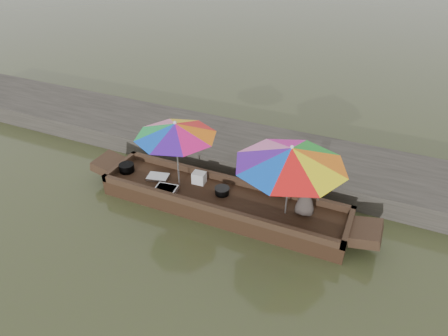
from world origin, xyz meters
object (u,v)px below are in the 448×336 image
at_px(tray_crayfish, 166,189).
at_px(tray_scallop, 158,177).
at_px(vendor, 307,192).
at_px(umbrella_bow, 177,154).
at_px(cooking_pot, 127,168).
at_px(charcoal_grill, 222,191).
at_px(supply_bag, 199,178).
at_px(umbrella_stern, 288,181).
at_px(boat_hull, 222,203).

relative_size(tray_crayfish, tray_scallop, 1.00).
bearing_deg(vendor, umbrella_bow, -2.00).
bearing_deg(cooking_pot, charcoal_grill, 2.27).
relative_size(supply_bag, umbrella_stern, 0.13).
xyz_separation_m(vendor, umbrella_bow, (-2.77, -0.16, 0.26)).
bearing_deg(supply_bag, charcoal_grill, -15.50).
bearing_deg(boat_hull, vendor, 5.14).
height_order(tray_crayfish, charcoal_grill, charcoal_grill).
bearing_deg(supply_bag, tray_scallop, -166.35).
height_order(cooking_pot, umbrella_bow, umbrella_bow).
height_order(tray_crayfish, supply_bag, supply_bag).
distance_m(tray_scallop, vendor, 3.37).
bearing_deg(boat_hull, cooking_pot, -179.51).
xyz_separation_m(tray_crayfish, umbrella_bow, (0.14, 0.32, 0.73)).
bearing_deg(boat_hull, supply_bag, 159.52).
height_order(tray_scallop, charcoal_grill, charcoal_grill).
bearing_deg(umbrella_stern, supply_bag, 173.05).
bearing_deg(umbrella_stern, tray_scallop, 179.54).
distance_m(tray_crayfish, charcoal_grill, 1.21).
bearing_deg(tray_crayfish, umbrella_bow, 66.29).
xyz_separation_m(cooking_pot, tray_crayfish, (1.24, -0.30, -0.05)).
relative_size(cooking_pot, charcoal_grill, 1.15).
bearing_deg(charcoal_grill, vendor, 2.64).
relative_size(vendor, umbrella_stern, 0.48).
xyz_separation_m(boat_hull, charcoal_grill, (-0.03, 0.07, 0.25)).
relative_size(boat_hull, supply_bag, 19.08).
bearing_deg(boat_hull, tray_scallop, 179.14).
height_order(charcoal_grill, supply_bag, supply_bag).
height_order(supply_bag, umbrella_stern, umbrella_stern).
height_order(tray_crayfish, tray_scallop, tray_crayfish).
xyz_separation_m(cooking_pot, charcoal_grill, (2.39, 0.09, -0.02)).
distance_m(vendor, umbrella_bow, 2.78).
xyz_separation_m(cooking_pot, tray_scallop, (0.81, 0.04, -0.06)).
relative_size(umbrella_bow, umbrella_stern, 0.80).
bearing_deg(tray_crayfish, tray_scallop, 141.36).
bearing_deg(boat_hull, umbrella_stern, 0.00).
xyz_separation_m(tray_scallop, charcoal_grill, (1.57, 0.05, 0.04)).
bearing_deg(tray_crayfish, vendor, 9.26).
xyz_separation_m(boat_hull, umbrella_bow, (-1.04, 0.00, 0.95)).
xyz_separation_m(supply_bag, umbrella_bow, (-0.37, -0.25, 0.65)).
distance_m(tray_crayfish, tray_scallop, 0.55).
distance_m(charcoal_grill, umbrella_bow, 1.23).
relative_size(tray_scallop, vendor, 0.45).
distance_m(boat_hull, tray_crayfish, 1.24).
xyz_separation_m(charcoal_grill, vendor, (1.76, 0.08, 0.45)).
xyz_separation_m(boat_hull, umbrella_stern, (1.39, 0.00, 0.95)).
distance_m(supply_bag, vendor, 2.43).
relative_size(tray_crayfish, umbrella_bow, 0.27).
bearing_deg(vendor, umbrella_stern, 19.33).
xyz_separation_m(boat_hull, vendor, (1.73, 0.16, 0.69)).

